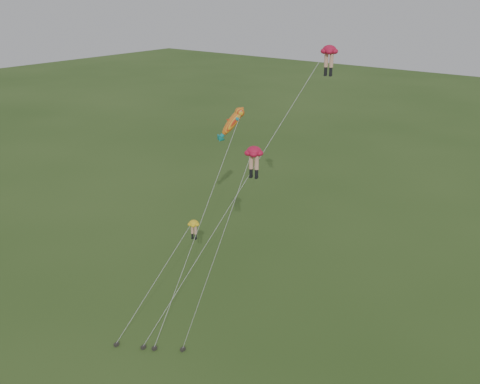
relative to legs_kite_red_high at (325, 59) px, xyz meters
The scene contains 5 objects.
ground 24.31m from the legs_kite_red_high, 119.04° to the right, with size 300.00×300.00×0.00m, color #2F4C1B.
legs_kite_red_high is the anchor object (origin of this frame).
legs_kite_red_mid 9.42m from the legs_kite_red_high, 100.62° to the right, with size 3.81×5.93×15.39m.
legs_kite_yellow 16.75m from the legs_kite_red_high, 134.57° to the right, with size 2.09×8.37×8.21m.
fish_kite 10.44m from the legs_kite_red_high, behind, with size 3.89×14.48×16.23m.
Camera 1 is at (25.92, -24.37, 25.66)m, focal length 40.00 mm.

